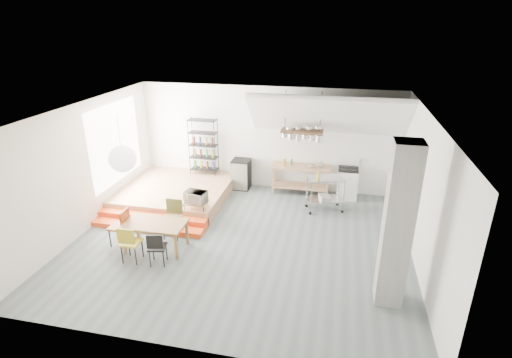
% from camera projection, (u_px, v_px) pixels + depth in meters
% --- Properties ---
extents(floor, '(8.00, 8.00, 0.00)m').
position_uv_depth(floor, '(241.00, 241.00, 9.76)').
color(floor, '#566264').
rests_on(floor, ground).
extents(wall_back, '(8.00, 0.04, 3.20)m').
position_uv_depth(wall_back, '(268.00, 139.00, 12.32)').
color(wall_back, silver).
rests_on(wall_back, ground).
extents(wall_left, '(0.04, 7.00, 3.20)m').
position_uv_depth(wall_left, '(84.00, 168.00, 9.93)').
color(wall_left, silver).
rests_on(wall_left, ground).
extents(wall_right, '(0.04, 7.00, 3.20)m').
position_uv_depth(wall_right, '(424.00, 196.00, 8.37)').
color(wall_right, silver).
rests_on(wall_right, ground).
extents(ceiling, '(8.00, 7.00, 0.02)m').
position_uv_depth(ceiling, '(239.00, 112.00, 8.55)').
color(ceiling, white).
rests_on(ceiling, wall_back).
extents(slope_ceiling, '(4.40, 1.44, 1.32)m').
position_uv_depth(slope_ceiling, '(328.00, 115.00, 11.07)').
color(slope_ceiling, white).
rests_on(slope_ceiling, wall_back).
extents(window_pane, '(0.02, 2.50, 2.20)m').
position_uv_depth(window_pane, '(116.00, 143.00, 11.21)').
color(window_pane, white).
rests_on(window_pane, wall_left).
extents(platform, '(3.00, 3.00, 0.40)m').
position_uv_depth(platform, '(176.00, 192.00, 11.98)').
color(platform, '#A57552').
rests_on(platform, ground).
extents(step_lower, '(3.00, 0.35, 0.13)m').
position_uv_depth(step_lower, '(147.00, 227.00, 10.26)').
color(step_lower, '#ED4D1B').
rests_on(step_lower, ground).
extents(step_upper, '(3.00, 0.35, 0.27)m').
position_uv_depth(step_upper, '(153.00, 219.00, 10.55)').
color(step_upper, '#ED4D1B').
rests_on(step_upper, ground).
extents(concrete_column, '(0.50, 0.50, 3.20)m').
position_uv_depth(concrete_column, '(397.00, 227.00, 7.15)').
color(concrete_column, gray).
rests_on(concrete_column, ground).
extents(kitchen_counter, '(1.80, 0.60, 0.91)m').
position_uv_depth(kitchen_counter, '(301.00, 175.00, 12.16)').
color(kitchen_counter, '#A57552').
rests_on(kitchen_counter, ground).
extents(stove, '(0.60, 0.60, 1.18)m').
position_uv_depth(stove, '(347.00, 183.00, 11.94)').
color(stove, white).
rests_on(stove, ground).
extents(pot_rack, '(1.20, 0.50, 1.43)m').
position_uv_depth(pot_rack, '(303.00, 134.00, 11.44)').
color(pot_rack, '#442D1B').
rests_on(pot_rack, ceiling).
extents(wire_shelving, '(0.88, 0.38, 1.80)m').
position_uv_depth(wire_shelving, '(203.00, 146.00, 12.54)').
color(wire_shelving, black).
rests_on(wire_shelving, platform).
extents(microwave_shelf, '(0.60, 0.40, 0.16)m').
position_uv_depth(microwave_shelf, '(196.00, 203.00, 10.50)').
color(microwave_shelf, '#A57552').
rests_on(microwave_shelf, platform).
extents(paper_lantern, '(0.60, 0.60, 0.60)m').
position_uv_depth(paper_lantern, '(122.00, 159.00, 8.75)').
color(paper_lantern, white).
rests_on(paper_lantern, ceiling).
extents(dining_table, '(1.43, 0.81, 0.67)m').
position_uv_depth(dining_table, '(155.00, 226.00, 9.24)').
color(dining_table, brown).
rests_on(dining_table, ground).
extents(chair_mustard, '(0.41, 0.41, 0.89)m').
position_uv_depth(chair_mustard, '(129.00, 241.00, 8.73)').
color(chair_mustard, gold).
rests_on(chair_mustard, ground).
extents(chair_black, '(0.44, 0.44, 0.81)m').
position_uv_depth(chair_black, '(156.00, 246.00, 8.64)').
color(chair_black, black).
rests_on(chair_black, ground).
extents(chair_olive, '(0.44, 0.44, 0.95)m').
position_uv_depth(chair_olive, '(173.00, 215.00, 9.81)').
color(chair_olive, brown).
rests_on(chair_olive, ground).
extents(chair_red, '(0.43, 0.43, 0.92)m').
position_uv_depth(chair_red, '(121.00, 224.00, 9.42)').
color(chair_red, '#A03E16').
rests_on(chair_red, ground).
extents(rolling_cart, '(1.11, 0.83, 0.98)m').
position_uv_depth(rolling_cart, '(325.00, 189.00, 11.10)').
color(rolling_cart, silver).
rests_on(rolling_cart, ground).
extents(mini_fridge, '(0.56, 0.56, 0.94)m').
position_uv_depth(mini_fridge, '(241.00, 174.00, 12.63)').
color(mini_fridge, black).
rests_on(mini_fridge, ground).
extents(microwave, '(0.61, 0.47, 0.31)m').
position_uv_depth(microwave, '(196.00, 197.00, 10.44)').
color(microwave, beige).
rests_on(microwave, microwave_shelf).
extents(bowl, '(0.27, 0.27, 0.05)m').
position_uv_depth(bowl, '(313.00, 166.00, 11.93)').
color(bowl, silver).
rests_on(bowl, kitchen_counter).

